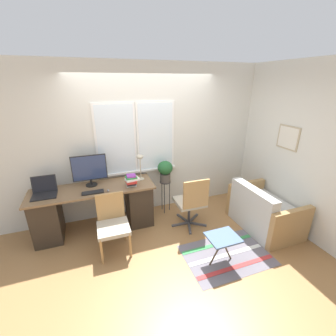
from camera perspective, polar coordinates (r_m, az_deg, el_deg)
ground_plane at (r=4.07m, az=-2.36°, el=-14.62°), size 14.00×14.00×0.00m
wall_back_with_window at (r=4.10m, az=-5.71°, el=6.57°), size 9.00×0.12×2.70m
wall_right_with_picture at (r=4.58m, az=24.67°, el=6.29°), size 0.08×9.00×2.70m
desk at (r=3.98m, az=-17.93°, el=-9.57°), size 1.94×0.62×0.77m
laptop at (r=3.88m, az=-28.91°, el=-5.22°), size 0.35×0.31×0.27m
monitor at (r=3.83m, az=-19.30°, el=-0.32°), size 0.54×0.19×0.52m
keyboard at (r=3.66m, az=-18.53°, el=-5.88°), size 0.33×0.12×0.02m
mouse at (r=3.64m, az=-14.96°, el=-5.56°), size 0.03×0.06×0.03m
desk_lamp at (r=3.85m, az=-7.11°, el=1.98°), size 0.12×0.12×0.45m
book_stack at (r=3.70m, az=-9.29°, el=-3.16°), size 0.24×0.18×0.20m
desk_chair_wooden at (r=3.47m, az=-13.90°, el=-13.33°), size 0.45×0.46×0.85m
office_chair_swivel at (r=3.84m, az=5.97°, el=-8.45°), size 0.59×0.62×0.94m
couch_loveseat at (r=4.24m, az=23.00°, el=-10.34°), size 0.76×1.14×0.77m
plant_stand at (r=4.24m, az=-0.70°, el=-4.71°), size 0.20×0.20×0.63m
potted_plant at (r=4.10m, az=-0.73°, el=-0.52°), size 0.28×0.28×0.40m
floor_rug_striped at (r=3.63m, az=14.64°, el=-20.57°), size 1.23×0.85×0.01m
folding_stool at (r=3.26m, az=13.75°, el=-17.12°), size 0.42×0.35×0.44m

